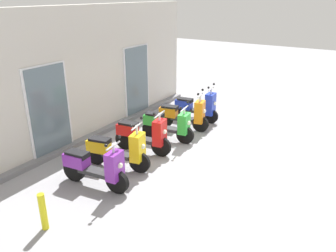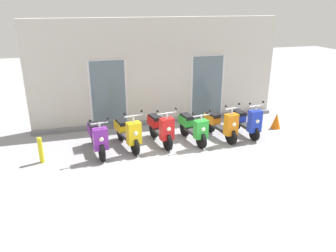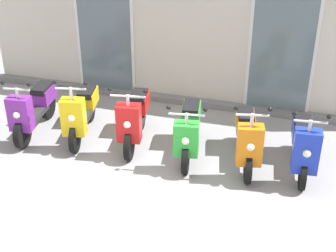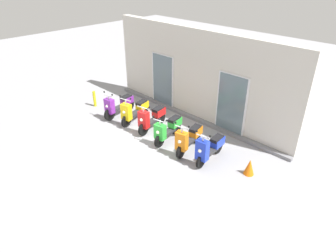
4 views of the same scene
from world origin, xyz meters
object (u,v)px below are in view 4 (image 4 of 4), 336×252
at_px(scooter_red, 152,118).
at_px(scooter_orange, 189,138).
at_px(scooter_yellow, 135,110).
at_px(scooter_green, 168,129).
at_px(scooter_blue, 210,148).
at_px(traffic_cone, 249,167).
at_px(curb_bollard, 95,99).
at_px(scooter_purple, 119,105).

relative_size(scooter_red, scooter_orange, 0.99).
distance_m(scooter_yellow, scooter_green, 1.97).
bearing_deg(scooter_yellow, scooter_blue, -0.97).
xyz_separation_m(scooter_yellow, traffic_cone, (5.08, 0.23, -0.23)).
bearing_deg(scooter_orange, scooter_blue, 0.82).
bearing_deg(traffic_cone, scooter_orange, -171.98).
bearing_deg(scooter_yellow, scooter_red, 0.13).
bearing_deg(scooter_blue, scooter_yellow, 179.03).
height_order(scooter_blue, curb_bollard, scooter_blue).
distance_m(scooter_purple, scooter_orange, 3.78).
bearing_deg(scooter_green, scooter_red, 173.35).
bearing_deg(scooter_orange, curb_bollard, -177.34).
bearing_deg(scooter_green, scooter_blue, 1.51).
height_order(scooter_blue, traffic_cone, scooter_blue).
xyz_separation_m(scooter_purple, scooter_red, (1.86, 0.12, 0.03)).
bearing_deg(scooter_blue, curb_bollard, -177.60).
distance_m(scooter_green, traffic_cone, 3.14).
bearing_deg(traffic_cone, scooter_green, -173.75).
bearing_deg(scooter_red, curb_bollard, -174.48).
height_order(scooter_red, curb_bollard, scooter_red).
xyz_separation_m(scooter_purple, curb_bollard, (-1.49, -0.20, -0.12)).
bearing_deg(scooter_yellow, traffic_cone, 2.58).
bearing_deg(scooter_red, scooter_orange, -2.35).
xyz_separation_m(scooter_purple, scooter_orange, (3.78, 0.04, 0.01)).
distance_m(scooter_blue, traffic_cone, 1.35).
height_order(scooter_yellow, scooter_red, scooter_yellow).
distance_m(scooter_orange, traffic_cone, 2.20).
xyz_separation_m(scooter_orange, curb_bollard, (-5.27, -0.24, -0.13)).
bearing_deg(scooter_orange, traffic_cone, 8.02).
xyz_separation_m(scooter_yellow, scooter_orange, (2.91, -0.08, -0.01)).
bearing_deg(curb_bollard, scooter_blue, 2.40).
bearing_deg(traffic_cone, scooter_yellow, -177.42).
xyz_separation_m(scooter_green, curb_bollard, (-4.33, -0.21, -0.13)).
relative_size(scooter_green, scooter_orange, 0.97).
height_order(scooter_purple, traffic_cone, scooter_purple).
bearing_deg(scooter_blue, scooter_red, 178.64).
height_order(scooter_yellow, scooter_orange, scooter_yellow).
distance_m(scooter_blue, curb_bollard, 6.15).
bearing_deg(scooter_purple, scooter_yellow, 7.67).
distance_m(traffic_cone, curb_bollard, 7.46).
xyz_separation_m(scooter_red, curb_bollard, (-3.35, -0.32, -0.16)).
relative_size(scooter_green, scooter_blue, 1.02).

